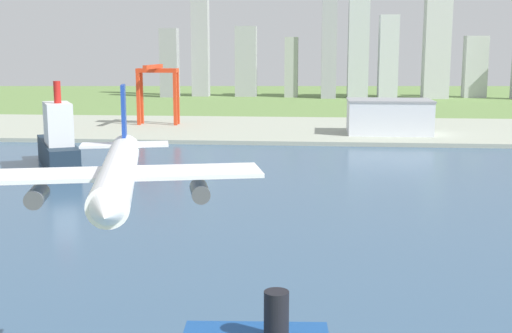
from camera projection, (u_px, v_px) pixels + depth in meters
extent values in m
plane|color=#638645|center=(281.00, 190.00, 252.74)|extent=(2400.00, 2400.00, 0.00)
cube|color=#385675|center=(270.00, 232.00, 193.87)|extent=(840.00, 360.00, 0.15)
cube|color=#9FA694|center=(297.00, 129.00, 438.90)|extent=(840.00, 140.00, 2.50)
cylinder|color=white|center=(119.00, 171.00, 78.63)|extent=(12.96, 37.74, 4.08)
cone|color=white|center=(106.00, 213.00, 58.60)|extent=(4.83, 5.28, 3.88)
cube|color=white|center=(120.00, 173.00, 80.58)|extent=(35.38, 16.26, 0.50)
cube|color=#193899|center=(124.00, 119.00, 94.45)|extent=(1.56, 4.53, 9.79)
cube|color=white|center=(125.00, 145.00, 95.08)|extent=(13.01, 6.99, 0.36)
cylinder|color=#4C4F54|center=(200.00, 191.00, 81.26)|extent=(3.44, 5.68, 2.24)
cylinder|color=#4C4F54|center=(37.00, 196.00, 78.46)|extent=(3.44, 5.68, 2.24)
cube|color=#192838|center=(58.00, 155.00, 299.78)|extent=(39.57, 60.12, 11.85)
cube|color=silver|center=(58.00, 124.00, 289.42)|extent=(19.59, 24.44, 18.25)
cylinder|color=red|center=(57.00, 92.00, 284.24)|extent=(3.02, 3.02, 9.48)
cylinder|color=black|center=(276.00, 316.00, 75.26)|extent=(2.88, 2.88, 5.74)
cube|color=red|center=(138.00, 99.00, 450.66)|extent=(2.20, 2.20, 35.41)
cube|color=red|center=(175.00, 99.00, 448.38)|extent=(2.20, 2.20, 35.41)
cube|color=red|center=(141.00, 98.00, 458.51)|extent=(2.20, 2.20, 35.41)
cube|color=red|center=(178.00, 98.00, 456.23)|extent=(2.20, 2.20, 35.41)
cube|color=red|center=(157.00, 70.00, 450.15)|extent=(27.78, 10.00, 2.80)
cube|color=red|center=(153.00, 67.00, 438.73)|extent=(2.60, 44.63, 2.60)
cube|color=silver|center=(389.00, 117.00, 404.35)|extent=(49.70, 32.91, 19.68)
cube|color=gray|center=(389.00, 100.00, 402.55)|extent=(50.69, 33.57, 1.20)
cube|color=#95959F|center=(170.00, 63.00, 756.31)|extent=(20.12, 15.86, 77.54)
cube|color=#A2A1AB|center=(200.00, 34.00, 765.39)|extent=(19.49, 14.40, 142.37)
cube|color=#9EA1A6|center=(246.00, 62.00, 766.25)|extent=(24.42, 14.59, 80.27)
cube|color=#A3A8A3|center=(291.00, 67.00, 760.10)|extent=(14.77, 23.50, 67.75)
cube|color=#9B9BA7|center=(329.00, 41.00, 735.51)|extent=(16.39, 22.90, 126.97)
cube|color=#B4BAC1|center=(358.00, 49.00, 741.93)|extent=(22.35, 25.35, 107.86)
cube|color=silver|center=(388.00, 57.00, 744.49)|extent=(20.73, 23.75, 91.84)
cube|color=silver|center=(437.00, 44.00, 732.83)|extent=(27.57, 23.54, 118.83)
cube|color=#AEB2B3|center=(475.00, 67.00, 749.82)|extent=(24.77, 18.88, 69.01)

